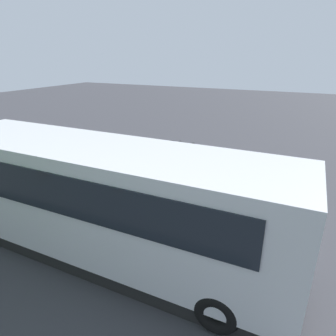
{
  "coord_description": "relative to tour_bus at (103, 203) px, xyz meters",
  "views": [
    {
      "loc": [
        -3.39,
        10.43,
        5.4
      ],
      "look_at": [
        1.43,
        0.4,
        1.1
      ],
      "focal_mm": 31.44,
      "sensor_mm": 36.0,
      "label": 1
    }
  ],
  "objects": [
    {
      "name": "ground_plane",
      "position": [
        -1.27,
        -4.81,
        -1.65
      ],
      "size": [
        80.0,
        80.0,
        0.0
      ],
      "primitive_type": "plane",
      "color": "#38383D"
    },
    {
      "name": "tour_bus",
      "position": [
        0.0,
        0.0,
        0.0
      ],
      "size": [
        10.25,
        2.58,
        3.25
      ],
      "color": "silver",
      "rests_on": "ground_plane"
    },
    {
      "name": "spectator_far_left",
      "position": [
        -1.69,
        -2.41,
        -0.63
      ],
      "size": [
        0.58,
        0.35,
        1.71
      ],
      "color": "#473823",
      "rests_on": "ground_plane"
    },
    {
      "name": "spectator_left",
      "position": [
        -0.59,
        -2.56,
        -0.62
      ],
      "size": [
        0.58,
        0.35,
        1.73
      ],
      "color": "black",
      "rests_on": "ground_plane"
    },
    {
      "name": "spectator_centre",
      "position": [
        0.37,
        -2.71,
        -0.56
      ],
      "size": [
        0.57,
        0.39,
        1.81
      ],
      "color": "black",
      "rests_on": "ground_plane"
    },
    {
      "name": "spectator_right",
      "position": [
        1.67,
        -2.32,
        -0.56
      ],
      "size": [
        0.57,
        0.32,
        1.81
      ],
      "color": "black",
      "rests_on": "ground_plane"
    },
    {
      "name": "spectator_far_right",
      "position": [
        2.81,
        -2.69,
        -0.62
      ],
      "size": [
        0.58,
        0.37,
        1.72
      ],
      "color": "black",
      "rests_on": "ground_plane"
    },
    {
      "name": "parked_motorcycle_silver",
      "position": [
        -0.12,
        -1.82,
        -1.16
      ],
      "size": [
        2.04,
        0.61,
        0.99
      ],
      "color": "black",
      "rests_on": "ground_plane"
    },
    {
      "name": "stunt_motorcycle",
      "position": [
        0.29,
        -6.81,
        -0.64
      ],
      "size": [
        2.01,
        0.68,
        1.7
      ],
      "color": "black",
      "rests_on": "ground_plane"
    },
    {
      "name": "bay_line_a",
      "position": [
        -5.37,
        -5.98,
        -1.64
      ],
      "size": [
        0.12,
        3.62,
        0.01
      ],
      "color": "white",
      "rests_on": "ground_plane"
    },
    {
      "name": "bay_line_b",
      "position": [
        -2.91,
        -5.98,
        -1.64
      ],
      "size": [
        0.12,
        3.71,
        0.01
      ],
      "color": "white",
      "rests_on": "ground_plane"
    },
    {
      "name": "bay_line_c",
      "position": [
        -0.45,
        -5.98,
        -1.64
      ],
      "size": [
        0.13,
        5.0,
        0.01
      ],
      "color": "white",
      "rests_on": "ground_plane"
    },
    {
      "name": "bay_line_d",
      "position": [
        2.0,
        -5.98,
        -1.64
      ],
      "size": [
        0.12,
        3.66,
        0.01
      ],
      "color": "white",
      "rests_on": "ground_plane"
    },
    {
      "name": "bay_line_e",
      "position": [
        4.46,
        -5.98,
        -1.64
      ],
      "size": [
        0.13,
        4.9,
        0.01
      ],
      "color": "white",
      "rests_on": "ground_plane"
    }
  ]
}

